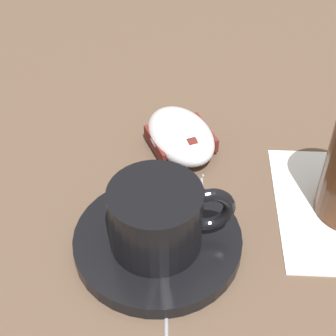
{
  "coord_description": "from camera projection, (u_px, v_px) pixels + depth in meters",
  "views": [
    {
      "loc": [
        -0.36,
        -0.0,
        0.35
      ],
      "look_at": [
        -0.03,
        0.1,
        0.03
      ],
      "focal_mm": 55.0,
      "sensor_mm": 36.0,
      "label": 1
    }
  ],
  "objects": [
    {
      "name": "ground_plane",
      "position": [
        278.0,
        191.0,
        0.49
      ],
      "size": [
        3.0,
        3.0,
        0.0
      ],
      "primitive_type": "plane",
      "color": "brown"
    },
    {
      "name": "saucer",
      "position": [
        155.0,
        240.0,
        0.44
      ],
      "size": [
        0.14,
        0.14,
        0.01
      ],
      "primitive_type": "cylinder",
      "color": "black",
      "rests_on": "ground"
    },
    {
      "name": "coffee_cup",
      "position": [
        156.0,
        217.0,
        0.41
      ],
      "size": [
        0.08,
        0.1,
        0.06
      ],
      "color": "black",
      "rests_on": "saucer"
    },
    {
      "name": "computer_mouse",
      "position": [
        179.0,
        135.0,
        0.53
      ],
      "size": [
        0.11,
        0.11,
        0.03
      ],
      "color": "silver",
      "rests_on": "ground"
    },
    {
      "name": "mouse_cable",
      "position": [
        173.0,
        302.0,
        0.4
      ],
      "size": [
        0.28,
        0.06,
        0.0
      ],
      "color": "gray",
      "rests_on": "ground"
    }
  ]
}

